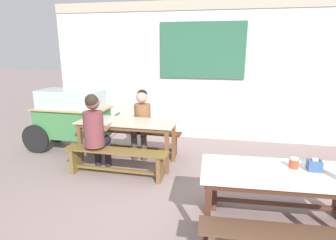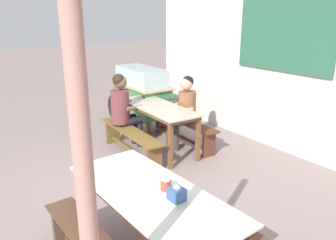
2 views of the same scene
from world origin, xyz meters
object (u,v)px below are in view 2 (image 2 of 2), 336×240
at_px(bench_far_front, 131,139).
at_px(condiment_jar, 166,184).
at_px(dining_table_near, 152,199).
at_px(bench_near_back, 195,217).
at_px(person_center_facing, 184,107).
at_px(tissue_box, 177,194).
at_px(bench_far_back, 183,127).
at_px(food_cart, 141,92).
at_px(dining_table_far, 158,111).
at_px(person_left_back_turned, 123,107).

bearing_deg(bench_far_front, condiment_jar, -21.69).
bearing_deg(dining_table_near, bench_near_back, 92.65).
relative_size(person_center_facing, condiment_jar, 11.32).
bearing_deg(bench_near_back, person_center_facing, 144.92).
relative_size(bench_far_front, person_center_facing, 1.36).
relative_size(bench_near_back, tissue_box, 13.31).
xyz_separation_m(bench_far_back, tissue_box, (2.53, -2.01, 0.53)).
xyz_separation_m(bench_far_front, food_cart, (-1.29, 0.96, 0.41)).
xyz_separation_m(dining_table_far, bench_far_front, (-0.01, -0.52, -0.40)).
distance_m(food_cart, condiment_jar, 4.13).
bearing_deg(dining_table_far, person_center_facing, 74.51).
height_order(bench_far_front, person_center_facing, person_center_facing).
height_order(bench_far_back, condiment_jar, condiment_jar).
bearing_deg(tissue_box, bench_far_back, 141.53).
bearing_deg(person_left_back_turned, person_center_facing, 61.56).
distance_m(dining_table_far, person_left_back_turned, 0.58).
height_order(bench_far_front, bench_near_back, same).
height_order(bench_far_back, person_center_facing, person_center_facing).
height_order(dining_table_near, condiment_jar, condiment_jar).
distance_m(dining_table_far, tissue_box, 2.95).
xyz_separation_m(dining_table_near, person_left_back_turned, (-2.68, 1.14, 0.05)).
height_order(food_cart, person_center_facing, person_center_facing).
bearing_deg(person_left_back_turned, food_cart, 136.39).
distance_m(bench_near_back, person_left_back_turned, 2.76).
height_order(bench_far_front, tissue_box, tissue_box).
relative_size(bench_far_back, food_cart, 0.94).
distance_m(dining_table_near, food_cart, 4.14).
bearing_deg(person_left_back_turned, tissue_box, -19.63).
xyz_separation_m(dining_table_near, tissue_box, (0.24, 0.10, 0.13)).
bearing_deg(dining_table_far, bench_near_back, -24.96).
bearing_deg(dining_table_far, bench_far_back, 88.48).
distance_m(bench_far_front, person_left_back_turned, 0.58).
distance_m(dining_table_near, condiment_jar, 0.18).
bearing_deg(dining_table_near, tissue_box, 22.48).
relative_size(dining_table_near, bench_far_back, 1.09).
bearing_deg(condiment_jar, person_left_back_turned, 159.56).
distance_m(tissue_box, condiment_jar, 0.19).
xyz_separation_m(bench_far_front, bench_near_back, (2.30, -0.54, 0.01)).
bearing_deg(tissue_box, condiment_jar, 172.60).
xyz_separation_m(dining_table_far, condiment_jar, (2.36, -1.47, 0.14)).
bearing_deg(food_cart, condiment_jar, -27.53).
distance_m(person_left_back_turned, tissue_box, 3.09).
height_order(person_center_facing, condiment_jar, person_center_facing).
bearing_deg(dining_table_near, bench_far_front, 155.41).
bearing_deg(person_center_facing, bench_near_back, -35.08).
height_order(person_left_back_turned, condiment_jar, person_left_back_turned).
height_order(bench_near_back, person_center_facing, person_center_facing).
bearing_deg(food_cart, person_center_facing, 0.50).
distance_m(bench_far_back, condiment_jar, 3.12).
bearing_deg(dining_table_far, bench_far_front, -91.52).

